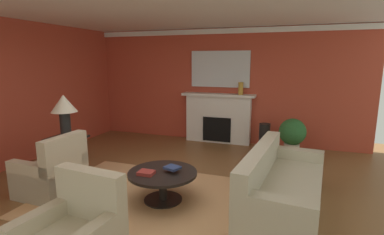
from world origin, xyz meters
TOP-DOWN VIEW (x-y plane):
  - ground_plane at (0.00, 0.00)m, footprint 8.66×8.66m
  - wall_fireplace at (0.00, 3.39)m, footprint 7.05×0.12m
  - wall_window at (-3.28, 0.30)m, footprint 0.12×7.26m
  - ceiling_panel at (0.00, 0.30)m, footprint 7.05×7.26m
  - crown_moulding at (0.00, 3.31)m, footprint 7.05×0.08m
  - area_rug at (0.07, -0.17)m, footprint 3.66×2.33m
  - fireplace at (0.05, 3.18)m, footprint 1.80×0.35m
  - mantel_mirror at (0.05, 3.30)m, footprint 1.46×0.04m
  - sofa at (1.71, 0.11)m, footprint 1.11×2.18m
  - armchair_near_window at (-1.63, -0.51)m, footprint 0.83×0.83m
  - coffee_table at (0.07, -0.17)m, footprint 1.00×1.00m
  - side_table at (-1.95, 0.19)m, footprint 0.56×0.56m
  - table_lamp at (-1.95, 0.19)m, footprint 0.44×0.44m
  - vase_mantel_right at (0.60, 3.13)m, footprint 0.12×0.12m
  - vase_tall_corner at (1.22, 2.88)m, footprint 0.25×0.25m
  - book_red_cover at (-0.10, -0.34)m, footprint 0.22×0.18m
  - book_art_folio at (0.21, -0.13)m, footprint 0.25×0.23m
  - potted_plant at (1.82, 2.54)m, footprint 0.56×0.56m

SIDE VIEW (x-z plane):
  - ground_plane at x=0.00m, z-range 0.00..0.00m
  - area_rug at x=0.07m, z-range 0.00..0.01m
  - sofa at x=1.71m, z-range -0.13..0.72m
  - armchair_near_window at x=-1.63m, z-range -0.17..0.78m
  - vase_tall_corner at x=1.22m, z-range 0.00..0.62m
  - coffee_table at x=0.07m, z-range 0.11..0.56m
  - side_table at x=-1.95m, z-range 0.05..0.75m
  - book_red_cover at x=-0.10m, z-range 0.45..0.50m
  - potted_plant at x=1.82m, z-range 0.08..0.91m
  - book_art_folio at x=0.21m, z-range 0.50..0.53m
  - fireplace at x=0.05m, z-range -0.03..1.19m
  - table_lamp at x=-1.95m, z-range 0.85..1.60m
  - vase_mantel_right at x=0.60m, z-range 1.23..1.52m
  - wall_fireplace at x=0.00m, z-range 0.00..2.79m
  - wall_window at x=-3.28m, z-range 0.00..2.79m
  - mantel_mirror at x=0.05m, z-range 1.38..2.26m
  - crown_moulding at x=0.00m, z-range 2.65..2.77m
  - ceiling_panel at x=0.00m, z-range 2.79..2.85m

